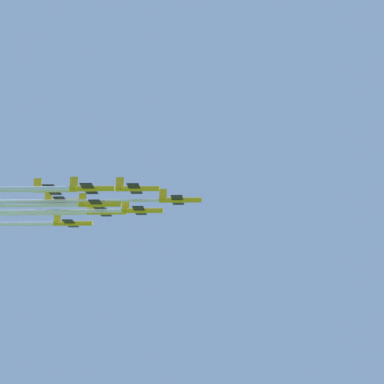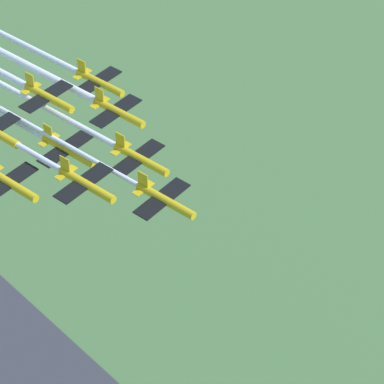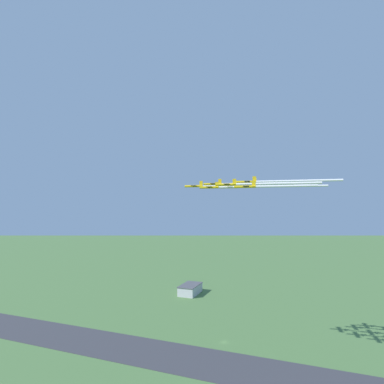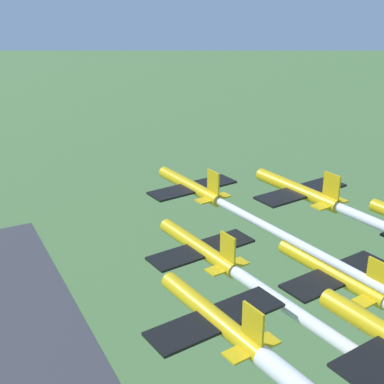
{
  "view_description": "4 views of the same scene",
  "coord_description": "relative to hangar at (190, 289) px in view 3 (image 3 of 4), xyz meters",
  "views": [
    {
      "loc": [
        155.35,
        47.3,
        58.08
      ],
      "look_at": [
        -28.96,
        13.29,
        104.39
      ],
      "focal_mm": 70.0,
      "sensor_mm": 36.0,
      "label": 1
    },
    {
      "loc": [
        36.05,
        88.35,
        196.22
      ],
      "look_at": [
        -32.59,
        13.29,
        105.12
      ],
      "focal_mm": 85.0,
      "sensor_mm": 36.0,
      "label": 2
    },
    {
      "loc": [
        -198.19,
        -55.81,
        88.94
      ],
      "look_at": [
        -30.44,
        11.02,
        99.13
      ],
      "focal_mm": 28.0,
      "sensor_mm": 36.0,
      "label": 3
    },
    {
      "loc": [
        -54.39,
        -40.87,
        124.38
      ],
      "look_at": [
        -29.36,
        10.89,
        101.41
      ],
      "focal_mm": 50.0,
      "sensor_mm": 36.0,
      "label": 4
    }
  ],
  "objects": [
    {
      "name": "ground_plane",
      "position": [
        -97.1,
        -63.81,
        -4.83
      ],
      "size": [
        3000.0,
        3000.0,
        0.0
      ],
      "primitive_type": "plane",
      "color": "#4C723D"
    },
    {
      "name": "runway_strip",
      "position": [
        -127.24,
        -53.81,
        -4.73
      ],
      "size": [
        46.87,
        452.55,
        0.2
      ],
      "rotation": [
        0.0,
        0.0,
        0.03
      ],
      "color": "#38383D",
      "rests_on": "ground_plane"
    },
    {
      "name": "hangar",
      "position": [
        0.0,
        0.0,
        0.0
      ],
      "size": [
        30.52,
        17.48,
        9.6
      ],
      "color": "#B7B7BC",
      "rests_on": "ground_plane"
    },
    {
      "name": "jet_0",
      "position": [
        -127.18,
        -54.25,
        97.89
      ],
      "size": [
        10.66,
        11.16,
        3.72
      ],
      "rotation": [
        0.0,
        0.0,
        0.15
      ],
      "color": "gold"
    },
    {
      "name": "jet_1",
      "position": [
        -131.76,
        -65.57,
        96.54
      ],
      "size": [
        10.66,
        11.16,
        3.72
      ],
      "rotation": [
        0.0,
        0.0,
        0.15
      ],
      "color": "gold"
    },
    {
      "name": "jet_2",
      "position": [
        -119.5,
        -63.75,
        99.48
      ],
      "size": [
        10.66,
        11.16,
        3.72
      ],
      "rotation": [
        0.0,
        0.0,
        0.15
      ],
      "color": "gold"
    },
    {
      "name": "jet_3",
      "position": [
        -136.34,
        -76.9,
        97.51
      ],
      "size": [
        10.66,
        11.16,
        3.72
      ],
      "rotation": [
        0.0,
        0.0,
        0.15
      ],
      "color": "gold"
    },
    {
      "name": "jet_4",
      "position": [
        -124.09,
        -75.08,
        96.91
      ],
      "size": [
        10.66,
        11.16,
        3.72
      ],
      "rotation": [
        0.0,
        0.0,
        0.15
      ],
      "color": "gold"
    },
    {
      "name": "jet_5",
      "position": [
        -111.83,
        -73.26,
        98.02
      ],
      "size": [
        10.66,
        11.16,
        3.72
      ],
      "rotation": [
        0.0,
        0.0,
        0.15
      ],
      "color": "gold"
    },
    {
      "name": "jet_6",
      "position": [
        -140.93,
        -88.22,
        95.68
      ],
      "size": [
        10.66,
        11.16,
        3.72
      ],
      "rotation": [
        0.0,
        0.0,
        0.15
      ],
      "color": "gold"
    },
    {
      "name": "jet_7",
      "position": [
        -128.67,
        -86.41,
        99.27
      ],
      "size": [
        10.66,
        11.16,
        3.72
      ],
      "rotation": [
        0.0,
        0.0,
        0.15
      ],
      "color": "gold"
    },
    {
      "name": "jet_8",
      "position": [
        -116.42,
        -84.59,
        99.38
      ],
      "size": [
        10.66,
        11.16,
        3.72
      ],
      "rotation": [
        0.0,
        0.0,
        0.15
      ],
      "color": "gold"
    },
    {
      "name": "smoke_trail_0",
      "position": [
        -122.61,
        -85.02,
        97.83
      ],
      "size": [
        8.42,
        51.59,
        0.79
      ],
      "rotation": [
        0.0,
        0.0,
        0.15
      ],
      "color": "white"
    },
    {
      "name": "smoke_trail_1",
      "position": [
        -128.28,
        -89.01,
        96.48
      ],
      "size": [
        6.5,
        36.95,
        1.05
      ],
      "rotation": [
        0.0,
        0.0,
        0.15
      ],
      "color": "white"
    },
    {
      "name": "smoke_trail_2",
      "position": [
        -115.09,
        -93.51,
        99.42
      ],
      "size": [
        8.23,
        49.57,
        0.91
      ],
      "rotation": [
        0.0,
        0.0,
        0.15
      ],
      "color": "white"
    },
    {
      "name": "smoke_trail_3",
      "position": [
        -132.4,
        -103.47,
        97.46
      ],
      "size": [
        7.75,
        43.26,
        1.38
      ],
      "rotation": [
        0.0,
        0.0,
        0.15
      ],
      "color": "white"
    },
    {
      "name": "smoke_trail_4",
      "position": [
        -119.75,
        -104.32,
        96.86
      ],
      "size": [
        8.29,
        48.56,
        1.13
      ],
      "rotation": [
        0.0,
        0.0,
        0.15
      ],
      "color": "white"
    },
    {
      "name": "smoke_trail_5",
      "position": [
        -108.09,
        -98.5,
        97.97
      ],
      "size": [
        7.35,
        40.59,
        1.38
      ],
      "rotation": [
        0.0,
        0.0,
        0.15
      ],
      "color": "white"
    },
    {
      "name": "smoke_trail_6",
      "position": [
        -137.98,
        -108.11,
        95.63
      ],
      "size": [
        5.54,
        29.87,
        1.15
      ],
      "rotation": [
        0.0,
        0.0,
        0.15
      ],
      "color": "white"
    },
    {
      "name": "smoke_trail_7",
      "position": [
        -124.66,
        -113.44,
        99.22
      ],
      "size": [
        7.75,
        44.17,
        1.24
      ],
      "rotation": [
        0.0,
        0.0,
        0.15
      ],
      "color": "white"
    },
    {
      "name": "smoke_trail_8",
      "position": [
        -113.33,
        -105.37,
        99.33
      ],
      "size": [
        5.65,
        31.63,
        1.0
      ],
      "rotation": [
        0.0,
        0.0,
        0.15
      ],
      "color": "white"
    }
  ]
}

